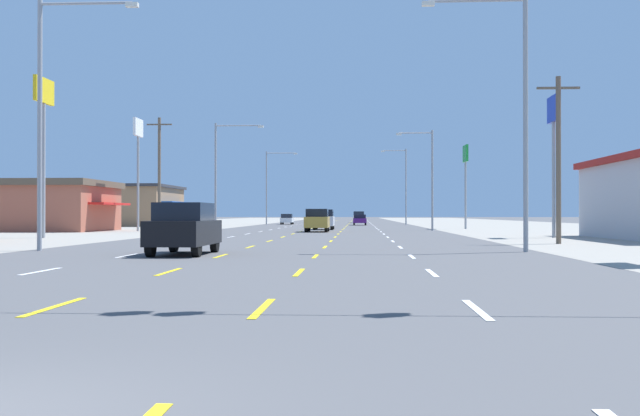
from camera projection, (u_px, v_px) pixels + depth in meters
name	position (u px, v px, depth m)	size (l,w,h in m)	color
ground_plane	(324.00, 230.00, 71.30)	(572.00, 572.00, 0.00)	#4C4C4F
lot_apron_left	(70.00, 230.00, 72.59)	(28.00, 440.00, 0.01)	gray
lot_apron_right	(587.00, 230.00, 70.01)	(28.00, 440.00, 0.01)	gray
lane_markings	(336.00, 224.00, 109.74)	(10.64, 227.60, 0.01)	white
signal_span_wire	(186.00, 0.00, 13.42)	(26.97, 0.52, 8.81)	brown
suv_inner_left_nearest	(184.00, 228.00, 28.55)	(1.98, 4.90, 1.98)	black
suv_center_turn_near	(317.00, 220.00, 64.29)	(1.98, 4.90, 1.98)	#B28C33
suv_center_turn_mid	(324.00, 219.00, 73.32)	(1.98, 4.90, 1.98)	silver
sedan_inner_right_midfar	(360.00, 220.00, 101.61)	(1.80, 4.50, 1.46)	#4C196B
hatchback_far_left_far	(287.00, 219.00, 109.66)	(1.72, 3.90, 1.54)	white
suv_inner_right_farther	(359.00, 217.00, 131.46)	(1.98, 4.90, 1.98)	white
storefront_left_row_1	(48.00, 206.00, 67.68)	(11.77, 11.24, 4.55)	#A35642
storefront_left_row_2	(127.00, 206.00, 95.91)	(13.16, 14.61, 5.19)	#8C6B4C
pole_sign_left_row_1	(44.00, 113.00, 48.05)	(0.24, 2.73, 10.31)	gray
pole_sign_left_row_2	(138.00, 145.00, 67.29)	(0.24, 2.37, 10.15)	gray
pole_sign_right_row_1	(554.00, 128.00, 48.48)	(0.24, 2.44, 9.24)	gray
pole_sign_right_row_2	(466.00, 164.00, 76.95)	(0.24, 2.51, 8.64)	gray
streetlight_left_row_0	(49.00, 105.00, 31.51)	(4.32, 0.26, 10.70)	gray
streetlight_right_row_0	(515.00, 103.00, 30.50)	(4.32, 0.26, 10.57)	gray
streetlight_left_row_1	(221.00, 168.00, 70.20)	(4.65, 0.26, 10.12)	gray
streetlight_right_row_1	(429.00, 173.00, 69.18)	(3.45, 0.26, 9.33)	gray
streetlight_left_row_2	(270.00, 182.00, 108.90)	(4.61, 0.26, 10.69)	gray
streetlight_right_row_2	(404.00, 182.00, 107.88)	(3.70, 0.26, 10.98)	gray
utility_pole_right_row_0	(558.00, 156.00, 38.59)	(2.20, 0.26, 8.68)	brown
utility_pole_left_row_1	(159.00, 172.00, 64.59)	(2.20, 0.26, 9.91)	brown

